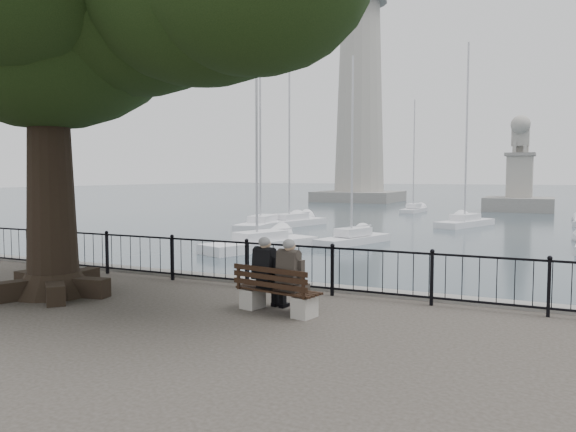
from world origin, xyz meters
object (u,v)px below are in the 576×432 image
Objects in this scene: person_left at (269,276)px; person_right at (293,280)px; lighthouse at (360,101)px; lion_monument at (519,187)px; bench at (276,296)px.

person_left and person_right have the same top height.
lighthouse reaches higher than lion_monument.
bench is at bearing -173.72° from person_right.
bench is 1.24× the size of person_left.
person_left is 0.15× the size of lion_monument.
lion_monument is at bearing 88.13° from person_left.
person_left is 0.54m from person_right.
lion_monument is (20.00, -12.07, -10.71)m from lighthouse.
person_right is 0.04× the size of lighthouse.
person_right is 0.15× the size of lion_monument.
person_right is at bearing -91.25° from lion_monument.
lighthouse is at bearing 106.75° from person_left.
lighthouse reaches higher than person_right.
person_left is 0.04× the size of lighthouse.
person_right is (0.53, -0.10, 0.00)m from person_left.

